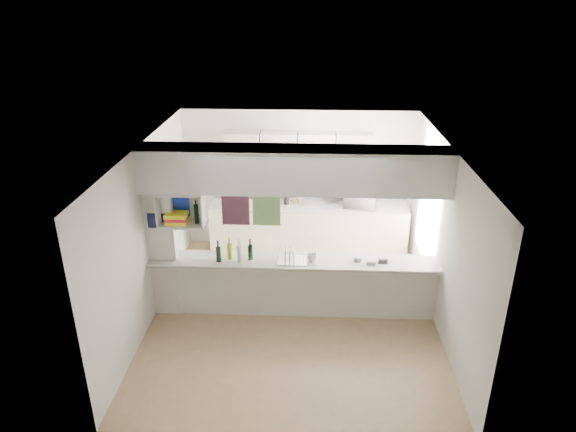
# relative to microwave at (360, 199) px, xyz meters

# --- Properties ---
(floor) EXTENTS (4.80, 4.80, 0.00)m
(floor) POSITION_rel_microwave_xyz_m (-1.12, -2.09, -1.07)
(floor) COLOR #9C7C5A
(floor) RESTS_ON ground
(ceiling) EXTENTS (4.80, 4.80, 0.00)m
(ceiling) POSITION_rel_microwave_xyz_m (-1.12, -2.09, 1.53)
(ceiling) COLOR white
(ceiling) RESTS_ON wall_back
(wall_back) EXTENTS (4.20, 0.00, 4.20)m
(wall_back) POSITION_rel_microwave_xyz_m (-1.12, 0.31, 0.23)
(wall_back) COLOR silver
(wall_back) RESTS_ON floor
(wall_left) EXTENTS (0.00, 4.80, 4.80)m
(wall_left) POSITION_rel_microwave_xyz_m (-3.22, -2.09, 0.23)
(wall_left) COLOR silver
(wall_left) RESTS_ON floor
(wall_right) EXTENTS (0.00, 4.80, 4.80)m
(wall_right) POSITION_rel_microwave_xyz_m (0.98, -2.09, 0.23)
(wall_right) COLOR silver
(wall_right) RESTS_ON floor
(servery_partition) EXTENTS (4.20, 0.50, 2.60)m
(servery_partition) POSITION_rel_microwave_xyz_m (-1.30, -2.09, 0.58)
(servery_partition) COLOR silver
(servery_partition) RESTS_ON floor
(cubby_shelf) EXTENTS (0.65, 0.35, 0.50)m
(cubby_shelf) POSITION_rel_microwave_xyz_m (-2.69, -2.15, 0.64)
(cubby_shelf) COLOR white
(cubby_shelf) RESTS_ON bulkhead
(kitchen_run) EXTENTS (3.60, 0.63, 2.24)m
(kitchen_run) POSITION_rel_microwave_xyz_m (-0.96, 0.05, -0.25)
(kitchen_run) COLOR beige
(kitchen_run) RESTS_ON floor
(microwave) EXTENTS (0.61, 0.46, 0.31)m
(microwave) POSITION_rel_microwave_xyz_m (0.00, 0.00, 0.00)
(microwave) COLOR white
(microwave) RESTS_ON bench_top
(bowl) EXTENTS (0.24, 0.24, 0.06)m
(bowl) POSITION_rel_microwave_xyz_m (0.01, 0.01, 0.18)
(bowl) COLOR navy
(bowl) RESTS_ON microwave
(dish_rack) EXTENTS (0.44, 0.33, 0.23)m
(dish_rack) POSITION_rel_microwave_xyz_m (-1.14, -2.11, -0.07)
(dish_rack) COLOR silver
(dish_rack) RESTS_ON breakfast_bar
(cup) EXTENTS (0.15, 0.15, 0.11)m
(cup) POSITION_rel_microwave_xyz_m (-0.85, -2.13, -0.09)
(cup) COLOR white
(cup) RESTS_ON dish_rack
(wine_bottles) EXTENTS (0.52, 0.15, 0.36)m
(wine_bottles) POSITION_rel_microwave_xyz_m (-1.97, -2.13, -0.03)
(wine_bottles) COLOR black
(wine_bottles) RESTS_ON breakfast_bar
(plastic_tubs) EXTENTS (0.49, 0.21, 0.06)m
(plastic_tubs) POSITION_rel_microwave_xyz_m (-0.03, -2.08, -0.13)
(plastic_tubs) COLOR silver
(plastic_tubs) RESTS_ON breakfast_bar
(utensil_jar) EXTENTS (0.10, 0.10, 0.14)m
(utensil_jar) POSITION_rel_microwave_xyz_m (-1.33, 0.06, -0.09)
(utensil_jar) COLOR black
(utensil_jar) RESTS_ON bench_top
(knife_block) EXTENTS (0.10, 0.09, 0.18)m
(knife_block) POSITION_rel_microwave_xyz_m (-1.16, 0.09, -0.06)
(knife_block) COLOR #4B2F1A
(knife_block) RESTS_ON bench_top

